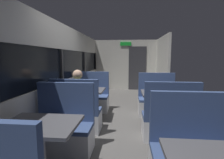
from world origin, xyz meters
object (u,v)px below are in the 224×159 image
at_px(bench_near_window_facing_entry, 63,131).
at_px(dining_table_rear_aisle, 162,97).
at_px(bench_rear_aisle_facing_entry, 157,103).
at_px(dining_table_near_window, 40,131).
at_px(bench_mid_window_facing_entry, 91,99).
at_px(dining_table_mid_window, 85,94).
at_px(bench_mid_window_facing_end, 77,116).
at_px(bench_front_aisle_facing_entry, 192,159).
at_px(coffee_cup_primary, 83,88).
at_px(seated_passenger, 78,105).
at_px(bench_rear_aisle_facing_end, 169,122).

relative_size(bench_near_window_facing_entry, dining_table_rear_aisle, 1.22).
xyz_separation_m(bench_near_window_facing_entry, bench_rear_aisle_facing_entry, (1.79, 1.96, 0.00)).
distance_m(dining_table_near_window, bench_mid_window_facing_entry, 2.88).
bearing_deg(dining_table_mid_window, bench_mid_window_facing_end, -90.00).
bearing_deg(dining_table_mid_window, bench_mid_window_facing_entry, 90.00).
distance_m(dining_table_mid_window, bench_rear_aisle_facing_entry, 1.88).
distance_m(dining_table_near_window, bench_front_aisle_facing_entry, 1.82).
distance_m(bench_near_window_facing_entry, bench_front_aisle_facing_entry, 1.89).
bearing_deg(dining_table_rear_aisle, dining_table_mid_window, 173.62).
bearing_deg(dining_table_rear_aisle, coffee_cup_primary, 177.18).
bearing_deg(bench_front_aisle_facing_entry, dining_table_mid_window, 130.94).
xyz_separation_m(bench_mid_window_facing_entry, seated_passenger, (0.00, -1.33, 0.21)).
bearing_deg(bench_mid_window_facing_end, bench_front_aisle_facing_entry, -37.31).
relative_size(bench_front_aisle_facing_entry, seated_passenger, 0.87).
height_order(bench_mid_window_facing_end, bench_mid_window_facing_entry, same).
bearing_deg(bench_mid_window_facing_end, coffee_cup_primary, 92.42).
distance_m(dining_table_rear_aisle, coffee_cup_primary, 1.82).
relative_size(dining_table_near_window, bench_near_window_facing_entry, 0.82).
height_order(bench_front_aisle_facing_entry, seated_passenger, seated_passenger).
bearing_deg(bench_rear_aisle_facing_entry, bench_mid_window_facing_end, -146.19).
bearing_deg(bench_rear_aisle_facing_entry, bench_front_aisle_facing_entry, -90.00).
height_order(dining_table_mid_window, bench_mid_window_facing_entry, bench_mid_window_facing_entry).
bearing_deg(coffee_cup_primary, dining_table_rear_aisle, -2.82).
height_order(bench_mid_window_facing_end, bench_front_aisle_facing_entry, same).
distance_m(bench_rear_aisle_facing_end, coffee_cup_primary, 2.03).
distance_m(dining_table_near_window, coffee_cup_primary, 2.06).
bearing_deg(bench_rear_aisle_facing_entry, dining_table_rear_aisle, -90.00).
xyz_separation_m(dining_table_mid_window, bench_front_aisle_facing_entry, (1.79, -2.06, -0.31)).
xyz_separation_m(bench_mid_window_facing_end, dining_table_rear_aisle, (1.79, 0.50, 0.31)).
distance_m(dining_table_near_window, bench_rear_aisle_facing_end, 2.21).
distance_m(bench_front_aisle_facing_entry, bench_rear_aisle_facing_end, 1.16).
relative_size(bench_mid_window_facing_entry, bench_rear_aisle_facing_end, 1.00).
bearing_deg(coffee_cup_primary, dining_table_near_window, -89.30).
bearing_deg(bench_rear_aisle_facing_end, seated_passenger, 171.35).
relative_size(bench_near_window_facing_entry, dining_table_mid_window, 1.22).
bearing_deg(bench_mid_window_facing_entry, dining_table_near_window, -90.00).
bearing_deg(bench_near_window_facing_entry, bench_mid_window_facing_end, 90.00).
bearing_deg(dining_table_rear_aisle, bench_mid_window_facing_end, -164.41).
relative_size(dining_table_rear_aisle, bench_rear_aisle_facing_entry, 0.82).
relative_size(dining_table_near_window, bench_mid_window_facing_entry, 0.82).
bearing_deg(coffee_cup_primary, bench_mid_window_facing_entry, 88.24).
bearing_deg(bench_mid_window_facing_end, bench_rear_aisle_facing_entry, 33.81).
distance_m(bench_front_aisle_facing_entry, bench_rear_aisle_facing_entry, 2.56).
bearing_deg(bench_mid_window_facing_end, bench_mid_window_facing_entry, 90.00).
bearing_deg(bench_near_window_facing_entry, dining_table_rear_aisle, 35.21).
relative_size(dining_table_near_window, seated_passenger, 0.71).
relative_size(bench_near_window_facing_entry, bench_front_aisle_facing_entry, 1.00).
relative_size(bench_near_window_facing_entry, seated_passenger, 0.87).
relative_size(dining_table_mid_window, bench_mid_window_facing_end, 0.82).
xyz_separation_m(dining_table_mid_window, bench_rear_aisle_facing_end, (1.79, -0.90, -0.31)).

